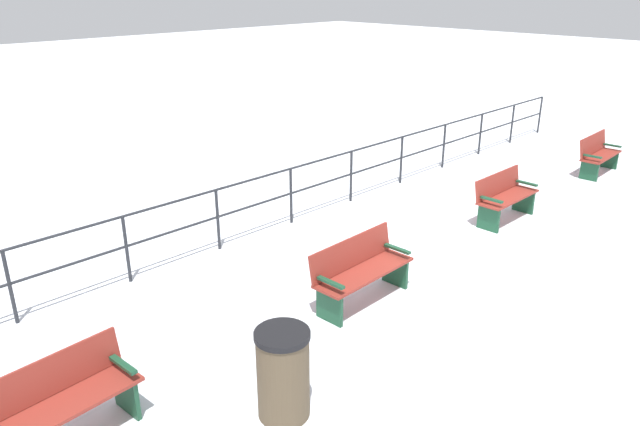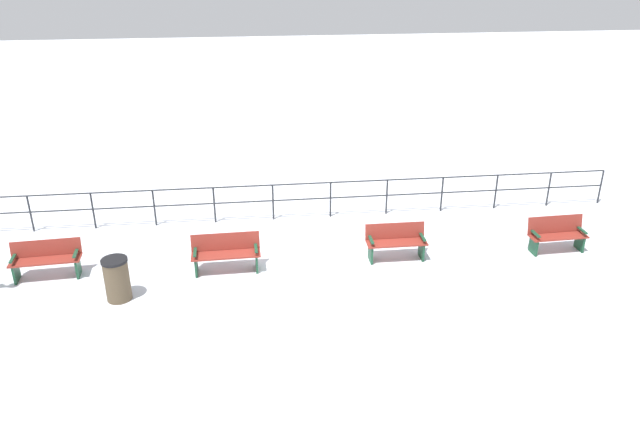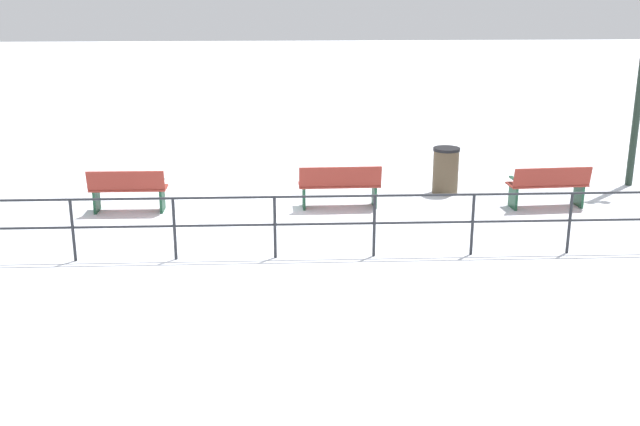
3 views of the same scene
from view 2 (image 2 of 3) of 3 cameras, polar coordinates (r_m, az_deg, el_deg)
name	(u,v)px [view 2 (image 2 of 3)]	position (r m, az deg, el deg)	size (l,w,h in m)	color
ground_plane	(313,265)	(14.65, -0.67, -4.95)	(80.00, 80.00, 0.00)	white
bench_nearest	(46,259)	(15.31, -24.47, -3.96)	(0.61, 1.59, 0.87)	maroon
bench_second	(226,252)	(14.39, -8.88, -3.71)	(0.57, 1.62, 0.89)	maroon
bench_third	(396,241)	(14.86, 7.19, -2.67)	(0.53, 1.48, 0.87)	maroon
bench_fourth	(557,234)	(16.26, 21.47, -1.84)	(0.54, 1.47, 0.88)	maroon
waterfront_railing	(302,195)	(16.85, -1.73, 1.72)	(0.05, 17.87, 1.06)	#26282D
trash_bin	(117,279)	(13.81, -18.64, -5.94)	(0.56, 0.56, 0.98)	brown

